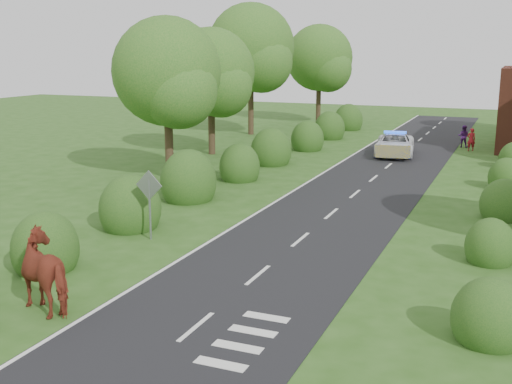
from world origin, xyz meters
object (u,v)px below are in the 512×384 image
at_px(pedestrian_red, 471,140).
at_px(pedestrian_purple, 463,136).
at_px(cow, 51,277).
at_px(police_van, 395,144).
at_px(road_sign, 149,195).

relative_size(pedestrian_red, pedestrian_purple, 0.99).
height_order(cow, pedestrian_red, cow).
bearing_deg(police_van, cow, -105.31).
height_order(cow, pedestrian_purple, cow).
bearing_deg(pedestrian_purple, pedestrian_red, 121.84).
bearing_deg(police_van, pedestrian_purple, 46.33).
relative_size(police_van, pedestrian_purple, 3.49).
xyz_separation_m(cow, pedestrian_purple, (7.38, 33.67, -0.11)).
bearing_deg(pedestrian_purple, cow, 86.12).
xyz_separation_m(cow, pedestrian_red, (8.00, 32.23, -0.11)).
bearing_deg(road_sign, pedestrian_purple, 73.04).
bearing_deg(pedestrian_red, road_sign, 54.43).
height_order(police_van, pedestrian_purple, police_van).
xyz_separation_m(road_sign, pedestrian_purple, (8.32, 27.29, -0.88)).
xyz_separation_m(police_van, pedestrian_red, (4.39, 3.81, 0.06)).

